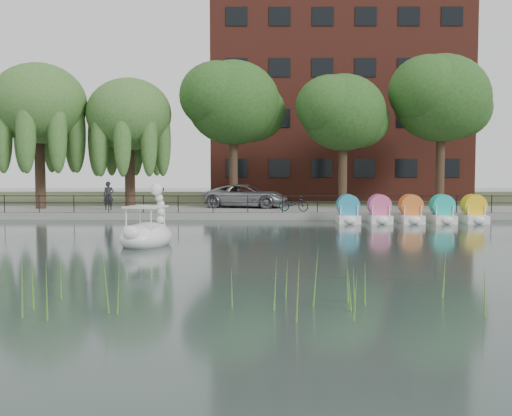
{
  "coord_description": "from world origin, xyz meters",
  "views": [
    {
      "loc": [
        0.58,
        -23.45,
        3.22
      ],
      "look_at": [
        0.5,
        4.0,
        1.3
      ],
      "focal_mm": 45.0,
      "sensor_mm": 36.0,
      "label": 1
    }
  ],
  "objects_px": {
    "minivan": "(246,194)",
    "swan_boat": "(147,232)",
    "bicycle": "(294,203)",
    "pedestrian": "(108,194)"
  },
  "relations": [
    {
      "from": "bicycle",
      "to": "swan_boat",
      "type": "bearing_deg",
      "value": 165.26
    },
    {
      "from": "pedestrian",
      "to": "swan_boat",
      "type": "distance_m",
      "value": 14.35
    },
    {
      "from": "pedestrian",
      "to": "minivan",
      "type": "bearing_deg",
      "value": 1.09
    },
    {
      "from": "pedestrian",
      "to": "swan_boat",
      "type": "height_order",
      "value": "swan_boat"
    },
    {
      "from": "bicycle",
      "to": "swan_boat",
      "type": "height_order",
      "value": "swan_boat"
    },
    {
      "from": "bicycle",
      "to": "swan_boat",
      "type": "relative_size",
      "value": 0.53
    },
    {
      "from": "pedestrian",
      "to": "swan_boat",
      "type": "xyz_separation_m",
      "value": [
        4.66,
        -13.55,
        -0.86
      ]
    },
    {
      "from": "bicycle",
      "to": "swan_boat",
      "type": "distance_m",
      "value": 14.05
    },
    {
      "from": "minivan",
      "to": "swan_boat",
      "type": "height_order",
      "value": "swan_boat"
    },
    {
      "from": "minivan",
      "to": "bicycle",
      "type": "bearing_deg",
      "value": -127.99
    }
  ]
}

